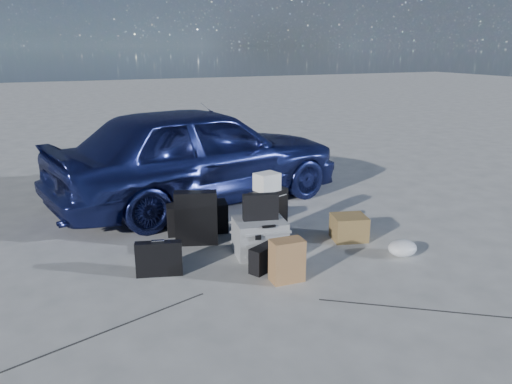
% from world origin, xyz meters
% --- Properties ---
extents(ground, '(60.00, 60.00, 0.00)m').
position_xyz_m(ground, '(0.00, 0.00, 0.00)').
color(ground, '#BCBCB7').
rests_on(ground, ground).
extents(car, '(4.37, 2.48, 1.40)m').
position_xyz_m(car, '(0.15, 2.40, 0.70)').
color(car, navy).
rests_on(car, ground).
extents(pelican_case, '(0.59, 0.51, 0.38)m').
position_xyz_m(pelican_case, '(0.18, 0.39, 0.19)').
color(pelican_case, gray).
rests_on(pelican_case, ground).
extents(laptop_bag, '(0.38, 0.18, 0.28)m').
position_xyz_m(laptop_bag, '(0.19, 0.41, 0.52)').
color(laptop_bag, black).
rests_on(laptop_bag, pelican_case).
extents(briefcase, '(0.45, 0.22, 0.34)m').
position_xyz_m(briefcase, '(-0.92, 0.31, 0.17)').
color(briefcase, black).
rests_on(briefcase, ground).
extents(suitcase_left, '(0.50, 0.31, 0.61)m').
position_xyz_m(suitcase_left, '(-0.35, 0.94, 0.30)').
color(suitcase_left, black).
rests_on(suitcase_left, ground).
extents(suitcase_right, '(0.50, 0.31, 0.57)m').
position_xyz_m(suitcase_right, '(0.47, 0.80, 0.28)').
color(suitcase_right, black).
rests_on(suitcase_right, ground).
extents(white_carton, '(0.30, 0.26, 0.20)m').
position_xyz_m(white_carton, '(0.45, 0.80, 0.67)').
color(white_carton, white).
rests_on(white_carton, suitcase_right).
extents(duffel_bag, '(0.76, 0.44, 0.35)m').
position_xyz_m(duffel_bag, '(-0.23, 1.30, 0.18)').
color(duffel_bag, black).
rests_on(duffel_bag, ground).
extents(flat_box_white, '(0.52, 0.46, 0.07)m').
position_xyz_m(flat_box_white, '(-0.23, 1.29, 0.39)').
color(flat_box_white, white).
rests_on(flat_box_white, duffel_bag).
extents(flat_box_black, '(0.32, 0.26, 0.06)m').
position_xyz_m(flat_box_black, '(-0.22, 1.28, 0.46)').
color(flat_box_black, black).
rests_on(flat_box_black, flat_box_white).
extents(kraft_bag, '(0.32, 0.20, 0.41)m').
position_xyz_m(kraft_bag, '(0.15, -0.29, 0.21)').
color(kraft_bag, olive).
rests_on(kraft_bag, ground).
extents(cardboard_box, '(0.45, 0.42, 0.28)m').
position_xyz_m(cardboard_box, '(1.29, 0.37, 0.14)').
color(cardboard_box, olive).
rests_on(cardboard_box, ground).
extents(plastic_bag, '(0.33, 0.29, 0.18)m').
position_xyz_m(plastic_bag, '(1.54, -0.26, 0.09)').
color(plastic_bag, white).
rests_on(plastic_bag, ground).
extents(messenger_bag, '(0.39, 0.29, 0.26)m').
position_xyz_m(messenger_bag, '(0.07, 0.01, 0.13)').
color(messenger_bag, black).
rests_on(messenger_bag, ground).
extents(green_bottle, '(0.08, 0.08, 0.30)m').
position_xyz_m(green_bottle, '(0.21, -0.17, 0.15)').
color(green_bottle, black).
rests_on(green_bottle, ground).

